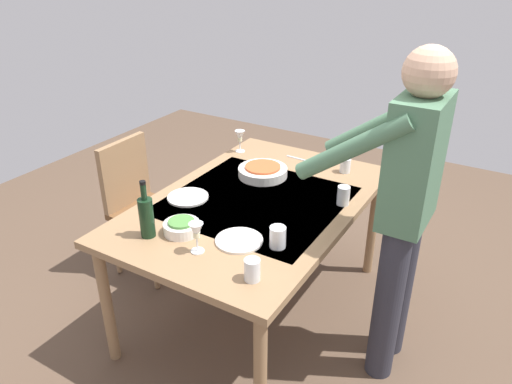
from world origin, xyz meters
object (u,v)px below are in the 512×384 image
at_px(water_cup_near_right, 343,195).
at_px(dinner_plate_near, 188,197).
at_px(wine_glass_left, 196,232).
at_px(water_cup_near_left, 278,237).
at_px(serving_bowl_pasta, 263,171).
at_px(wine_glass_right, 240,137).
at_px(person_server, 404,204).
at_px(wine_bottle, 146,216).
at_px(dining_table, 256,211).
at_px(chair_near, 138,199).
at_px(water_cup_far_right, 252,270).
at_px(water_cup_far_left, 345,165).
at_px(side_bowl_salad, 182,227).
at_px(dinner_plate_far, 239,240).

relative_size(water_cup_near_right, dinner_plate_near, 0.46).
bearing_deg(wine_glass_left, water_cup_near_left, 127.15).
distance_m(wine_glass_left, serving_bowl_pasta, 0.88).
xyz_separation_m(wine_glass_right, serving_bowl_pasta, (0.26, 0.33, -0.07)).
height_order(person_server, wine_bottle, person_server).
bearing_deg(dining_table, wine_glass_right, -140.40).
bearing_deg(wine_glass_right, chair_near, -40.14).
bearing_deg(wine_glass_left, water_cup_far_right, 81.27).
bearing_deg(water_cup_far_left, dinner_plate_near, -38.63).
height_order(serving_bowl_pasta, side_bowl_salad, same).
height_order(water_cup_near_right, serving_bowl_pasta, water_cup_near_right).
bearing_deg(chair_near, side_bowl_salad, 57.95).
distance_m(water_cup_near_right, serving_bowl_pasta, 0.56).
xyz_separation_m(chair_near, wine_bottle, (0.59, 0.66, 0.35)).
relative_size(serving_bowl_pasta, side_bowl_salad, 1.67).
bearing_deg(person_server, water_cup_near_right, -117.30).
height_order(wine_glass_right, water_cup_far_right, wine_glass_right).
height_order(person_server, water_cup_far_right, person_server).
xyz_separation_m(person_server, wine_glass_right, (-0.54, -1.25, -0.09)).
relative_size(wine_bottle, wine_glass_right, 1.96).
bearing_deg(chair_near, serving_bowl_pasta, 109.74).
height_order(person_server, water_cup_near_left, person_server).
relative_size(wine_bottle, wine_glass_left, 1.96).
height_order(dining_table, side_bowl_salad, side_bowl_salad).
relative_size(water_cup_near_left, side_bowl_salad, 0.58).
height_order(person_server, water_cup_far_left, person_server).
relative_size(dining_table, water_cup_near_right, 15.24).
height_order(person_server, dinner_plate_far, person_server).
xyz_separation_m(dining_table, dinner_plate_far, (0.41, 0.15, 0.07)).
bearing_deg(dinner_plate_near, dining_table, 117.41).
bearing_deg(wine_glass_right, water_cup_far_right, 34.56).
relative_size(water_cup_far_right, dinner_plate_far, 0.43).
bearing_deg(serving_bowl_pasta, dining_table, 23.32).
distance_m(wine_bottle, water_cup_near_left, 0.64).
distance_m(water_cup_near_left, dinner_plate_near, 0.69).
bearing_deg(dinner_plate_far, water_cup_far_right, 43.21).
xyz_separation_m(chair_near, side_bowl_salad, (0.49, 0.78, 0.28)).
xyz_separation_m(wine_bottle, wine_glass_left, (-0.01, 0.29, -0.01)).
bearing_deg(dinner_plate_near, wine_glass_right, -170.87).
distance_m(wine_glass_right, dinner_plate_near, 0.74).
height_order(wine_glass_left, dinner_plate_far, wine_glass_left).
xyz_separation_m(wine_glass_right, dinner_plate_near, (0.73, 0.12, -0.10)).
bearing_deg(chair_near, dinner_plate_far, 68.86).
bearing_deg(water_cup_near_right, chair_near, -81.73).
relative_size(wine_bottle, dinner_plate_near, 1.29).
relative_size(wine_glass_right, water_cup_far_left, 1.69).
bearing_deg(side_bowl_salad, chair_near, -122.05).
bearing_deg(water_cup_far_left, person_server, 40.93).
relative_size(dining_table, dinner_plate_far, 7.06).
distance_m(water_cup_far_right, side_bowl_salad, 0.51).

